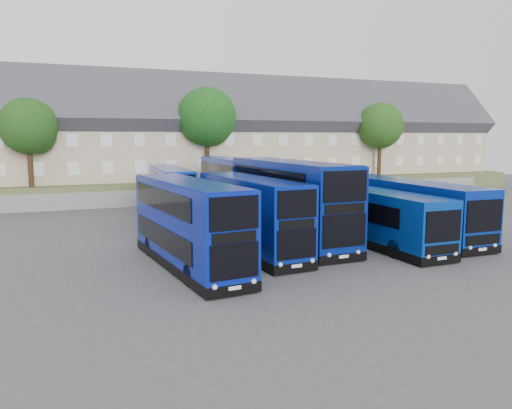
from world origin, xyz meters
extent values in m
plane|color=#434347|center=(0.00, 0.00, 0.00)|extent=(120.00, 120.00, 0.00)
cube|color=slate|center=(0.00, 24.00, 0.75)|extent=(70.00, 0.40, 1.50)
cube|color=#4B542F|center=(0.00, 34.00, 1.00)|extent=(80.00, 20.00, 2.00)
cube|color=tan|center=(-12.00, 30.00, 5.00)|extent=(6.00, 8.00, 6.00)
cube|color=#3A393F|center=(-12.00, 30.00, 8.00)|extent=(6.00, 10.40, 10.40)
cube|color=brown|center=(-10.50, 30.00, 11.84)|extent=(0.60, 0.90, 1.40)
cube|color=tan|center=(-6.00, 30.00, 5.00)|extent=(6.00, 8.00, 6.00)
cube|color=#3A393F|center=(-6.00, 30.00, 8.00)|extent=(6.00, 10.40, 10.40)
cube|color=brown|center=(-4.50, 30.00, 11.84)|extent=(0.60, 0.90, 1.40)
cube|color=tan|center=(0.00, 30.00, 5.00)|extent=(6.00, 8.00, 6.00)
cube|color=#3A393F|center=(0.00, 30.00, 8.00)|extent=(6.00, 10.40, 10.40)
cube|color=brown|center=(1.50, 30.00, 11.84)|extent=(0.60, 0.90, 1.40)
cube|color=tan|center=(6.00, 30.00, 5.00)|extent=(6.00, 8.00, 6.00)
cube|color=#3A393F|center=(6.00, 30.00, 8.00)|extent=(6.00, 10.40, 10.40)
cube|color=brown|center=(7.50, 30.00, 11.84)|extent=(0.60, 0.90, 1.40)
cube|color=tan|center=(12.00, 30.00, 5.00)|extent=(6.00, 8.00, 6.00)
cube|color=#3A393F|center=(12.00, 30.00, 8.00)|extent=(6.00, 10.40, 10.40)
cube|color=brown|center=(13.50, 30.00, 11.84)|extent=(0.60, 0.90, 1.40)
cube|color=tan|center=(18.00, 30.00, 5.00)|extent=(6.00, 8.00, 6.00)
cube|color=#3A393F|center=(18.00, 30.00, 8.00)|extent=(6.00, 10.40, 10.40)
cube|color=brown|center=(19.50, 30.00, 11.84)|extent=(0.60, 0.90, 1.40)
cube|color=tan|center=(24.00, 30.00, 5.00)|extent=(6.00, 8.00, 6.00)
cube|color=#3A393F|center=(24.00, 30.00, 8.00)|extent=(6.00, 10.40, 10.40)
cube|color=brown|center=(25.50, 30.00, 11.84)|extent=(0.60, 0.90, 1.40)
cube|color=tan|center=(30.00, 30.00, 5.00)|extent=(6.00, 8.00, 6.00)
cube|color=#3A393F|center=(30.00, 30.00, 8.00)|extent=(6.00, 10.40, 10.40)
cube|color=brown|center=(31.50, 30.00, 11.84)|extent=(0.60, 0.90, 1.40)
cube|color=tan|center=(36.00, 30.00, 5.00)|extent=(6.00, 8.00, 6.00)
cube|color=#3A393F|center=(36.00, 30.00, 8.00)|extent=(6.00, 10.40, 10.40)
cube|color=brown|center=(37.50, 30.00, 11.84)|extent=(0.60, 0.90, 1.40)
cube|color=#081A9E|center=(-6.15, 1.05, 2.27)|extent=(3.40, 10.68, 3.85)
cube|color=black|center=(-6.15, 1.05, 0.30)|extent=(3.44, 10.72, 0.45)
cube|color=black|center=(-5.63, -4.20, 1.48)|extent=(2.08, 0.26, 1.43)
cube|color=black|center=(-5.63, -4.20, 3.39)|extent=(2.08, 0.26, 1.34)
cylinder|color=black|center=(-6.89, -2.08, 0.50)|extent=(0.40, 1.02, 1.00)
cube|color=navy|center=(-2.14, 3.05, 2.21)|extent=(2.89, 10.31, 3.73)
cube|color=black|center=(-2.14, 3.05, 0.30)|extent=(2.94, 10.35, 0.45)
cube|color=black|center=(-1.85, -2.07, 1.44)|extent=(2.02, 0.17, 1.39)
cube|color=black|center=(-1.85, -2.07, 3.29)|extent=(2.02, 0.17, 1.30)
cylinder|color=black|center=(-2.98, 0.10, 0.50)|extent=(0.36, 1.02, 1.00)
cube|color=navy|center=(1.05, 4.80, 2.60)|extent=(2.98, 12.19, 4.51)
cube|color=black|center=(1.05, 4.80, 0.30)|extent=(3.02, 12.23, 0.45)
cube|color=black|center=(1.16, -1.30, 1.71)|extent=(2.46, 0.10, 1.66)
cube|color=black|center=(1.16, -1.30, 3.92)|extent=(2.46, 0.10, 1.55)
cylinder|color=black|center=(-0.11, 0.91, 0.50)|extent=(0.32, 1.01, 1.00)
cube|color=#082A9C|center=(-3.83, 15.74, 2.14)|extent=(2.90, 9.97, 3.59)
cube|color=black|center=(-3.83, 15.74, 0.30)|extent=(2.94, 10.01, 0.45)
cube|color=black|center=(-4.17, 10.80, 1.39)|extent=(1.94, 0.19, 1.34)
cube|color=black|center=(-4.17, 10.80, 3.18)|extent=(1.94, 0.19, 1.25)
cylinder|color=black|center=(-4.98, 13.09, 0.50)|extent=(0.37, 1.02, 1.00)
cube|color=#0822A1|center=(1.63, 16.85, 2.44)|extent=(2.92, 11.41, 4.18)
cube|color=black|center=(1.63, 16.85, 0.30)|extent=(2.96, 11.45, 0.45)
cube|color=black|center=(1.46, 11.16, 1.60)|extent=(2.28, 0.13, 1.55)
cube|color=black|center=(1.46, 11.16, 3.66)|extent=(2.28, 0.13, 1.44)
cylinder|color=black|center=(0.39, 13.42, 0.50)|extent=(0.33, 1.01, 1.00)
cube|color=#083392|center=(5.45, 2.47, 1.78)|extent=(2.46, 11.68, 2.86)
cube|color=black|center=(5.45, 2.47, 0.30)|extent=(2.50, 11.72, 0.45)
cube|color=black|center=(5.46, -3.40, 1.99)|extent=(2.13, 0.06, 1.56)
cylinder|color=black|center=(4.39, -1.17, 0.50)|extent=(0.30, 1.00, 1.00)
cube|color=navy|center=(8.99, 3.82, 1.94)|extent=(2.88, 12.89, 3.18)
cube|color=black|center=(8.99, 3.82, 0.30)|extent=(2.92, 12.93, 0.45)
cube|color=black|center=(8.89, -2.63, 2.20)|extent=(2.38, 0.10, 1.71)
cylinder|color=black|center=(7.73, -0.38, 0.50)|extent=(0.32, 1.00, 1.00)
cylinder|color=#382314|center=(-14.00, 25.00, 3.88)|extent=(0.44, 0.44, 3.75)
sphere|color=#203D10|center=(-14.00, 25.00, 7.25)|extent=(4.80, 4.80, 4.80)
sphere|color=#203D10|center=(-13.40, 25.40, 6.50)|extent=(3.30, 3.30, 3.30)
cylinder|color=#382314|center=(2.00, 25.50, 4.25)|extent=(0.44, 0.44, 4.50)
sphere|color=#103D11|center=(2.00, 25.50, 8.30)|extent=(5.76, 5.76, 5.76)
sphere|color=#103D11|center=(2.60, 25.90, 7.40)|extent=(3.96, 3.96, 3.96)
cylinder|color=#382314|center=(22.00, 25.00, 4.00)|extent=(0.44, 0.44, 4.00)
sphere|color=black|center=(22.00, 25.00, 7.60)|extent=(5.12, 5.12, 5.12)
sphere|color=black|center=(22.60, 25.40, 6.80)|extent=(3.52, 3.52, 3.52)
cylinder|color=#382314|center=(28.00, 32.00, 4.12)|extent=(0.44, 0.44, 4.25)
sphere|color=#123A0F|center=(28.00, 32.00, 7.95)|extent=(5.44, 5.44, 5.44)
sphere|color=#123A0F|center=(28.60, 32.40, 7.10)|extent=(3.74, 3.74, 3.74)
camera|label=1|loc=(-11.96, -22.21, 6.32)|focal=35.00mm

